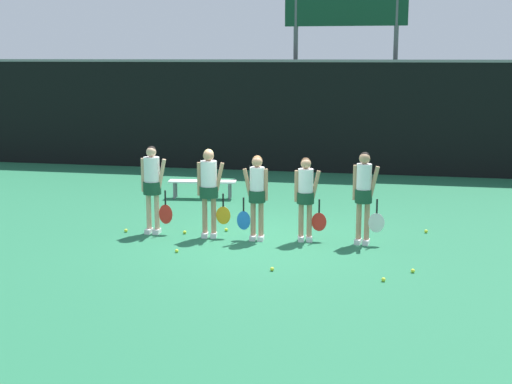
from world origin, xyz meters
The scene contains 17 objects.
ground_plane centered at (0.00, 0.00, 0.00)m, with size 140.00×140.00×0.00m, color #216642.
fence_windscreen centered at (0.00, 8.29, 1.72)m, with size 60.00×0.08×3.40m.
scoreboard centered at (0.87, 9.16, 4.74)m, with size 3.73×0.15×6.07m.
bench_courtside centered at (-2.15, 3.68, 0.39)m, with size 1.72×0.58×0.45m.
player_0 centered at (-2.13, 0.06, 1.04)m, with size 0.64×0.36×1.76m.
player_1 centered at (-0.94, -0.01, 1.03)m, with size 0.65×0.37×1.75m.
player_2 centered at (0.01, -0.04, 0.96)m, with size 0.60×0.32×1.65m.
player_3 centered at (0.95, 0.09, 0.94)m, with size 0.62×0.34×1.62m.
player_4 centered at (2.05, 0.09, 1.02)m, with size 0.62×0.33×1.76m.
tennis_ball_0 centered at (2.97, -1.62, 0.03)m, with size 0.07×0.07×0.07m, color #CCE033.
tennis_ball_1 centered at (2.51, -2.19, 0.03)m, with size 0.07×0.07×0.07m, color #CCE033.
tennis_ball_2 centered at (-1.22, -1.24, 0.03)m, with size 0.07×0.07×0.07m, color #CCE033.
tennis_ball_3 centered at (3.25, 1.18, 0.04)m, with size 0.07×0.07×0.07m, color #CCE033.
tennis_ball_4 centered at (-1.50, 0.11, 0.03)m, with size 0.07×0.07×0.07m, color #CCE033.
tennis_ball_5 centered at (0.68, -1.99, 0.03)m, with size 0.07×0.07×0.07m, color #CCE033.
tennis_ball_6 centered at (-0.73, 0.48, 0.04)m, with size 0.07×0.07×0.07m, color #CCE033.
tennis_ball_7 centered at (-2.70, 0.00, 0.03)m, with size 0.07×0.07×0.07m, color #CCE033.
Camera 1 is at (2.74, -13.18, 3.52)m, focal length 50.00 mm.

